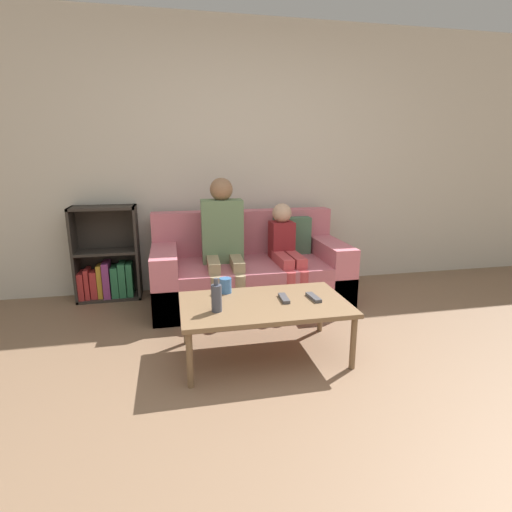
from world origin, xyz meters
The scene contains 11 objects.
ground_plane centered at (0.00, 0.00, 0.00)m, with size 22.00×22.00×0.00m, color #84664C.
wall_back centered at (0.00, 2.51, 1.30)m, with size 12.00×0.06×2.60m.
couch centered at (0.00, 1.99, 0.27)m, with size 1.76×0.87×0.82m.
bookshelf centered at (-1.32, 2.36, 0.33)m, with size 0.59×0.28×0.89m.
coffee_table centered at (-0.12, 0.92, 0.36)m, with size 1.12×0.66×0.39m.
person_adult centered at (-0.26, 1.92, 0.65)m, with size 0.38×0.62×1.15m.
person_child centered at (0.30, 1.86, 0.52)m, with size 0.22×0.61×0.92m.
cup_near centered at (-0.35, 1.16, 0.44)m, with size 0.09×0.09×0.11m.
tv_remote_0 centered at (0.23, 0.91, 0.40)m, with size 0.06×0.17×0.02m.
tv_remote_1 centered at (0.02, 0.93, 0.40)m, with size 0.06×0.17×0.02m.
bottle centered at (-0.45, 0.83, 0.48)m, with size 0.07×0.07×0.22m.
Camera 1 is at (-0.70, -1.53, 1.36)m, focal length 28.00 mm.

